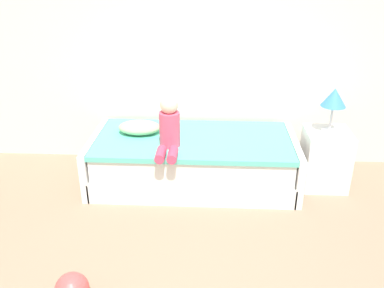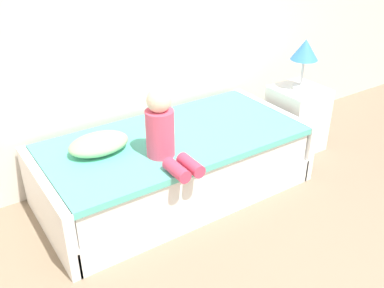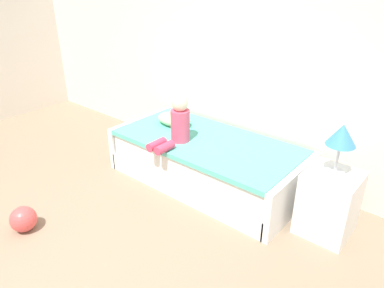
# 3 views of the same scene
# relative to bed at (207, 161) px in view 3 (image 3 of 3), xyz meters

# --- Properties ---
(ground_plane) EXTENTS (9.20, 9.20, 0.00)m
(ground_plane) POSITION_rel_bed_xyz_m (-0.02, -2.00, -0.25)
(ground_plane) COLOR gray
(wall_rear) EXTENTS (7.20, 0.10, 2.90)m
(wall_rear) POSITION_rel_bed_xyz_m (-0.02, 0.60, 1.20)
(wall_rear) COLOR silver
(wall_rear) RESTS_ON ground
(bed) EXTENTS (2.11, 1.00, 0.50)m
(bed) POSITION_rel_bed_xyz_m (0.00, 0.00, 0.00)
(bed) COLOR white
(bed) RESTS_ON ground
(nightstand) EXTENTS (0.44, 0.44, 0.60)m
(nightstand) POSITION_rel_bed_xyz_m (1.35, 0.00, 0.05)
(nightstand) COLOR white
(nightstand) RESTS_ON ground
(table_lamp) EXTENTS (0.24, 0.24, 0.45)m
(table_lamp) POSITION_rel_bed_xyz_m (1.35, 0.00, 0.69)
(table_lamp) COLOR silver
(table_lamp) RESTS_ON nightstand
(child_figure) EXTENTS (0.20, 0.51, 0.50)m
(child_figure) POSITION_rel_bed_xyz_m (-0.22, -0.23, 0.46)
(child_figure) COLOR #E04C6B
(child_figure) RESTS_ON bed
(pillow) EXTENTS (0.44, 0.30, 0.13)m
(pillow) POSITION_rel_bed_xyz_m (-0.57, 0.10, 0.32)
(pillow) COLOR #99CC8C
(pillow) RESTS_ON bed
(toy_ball) EXTENTS (0.24, 0.24, 0.24)m
(toy_ball) POSITION_rel_bed_xyz_m (-0.75, -1.73, -0.13)
(toy_ball) COLOR #E54C4C
(toy_ball) RESTS_ON ground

